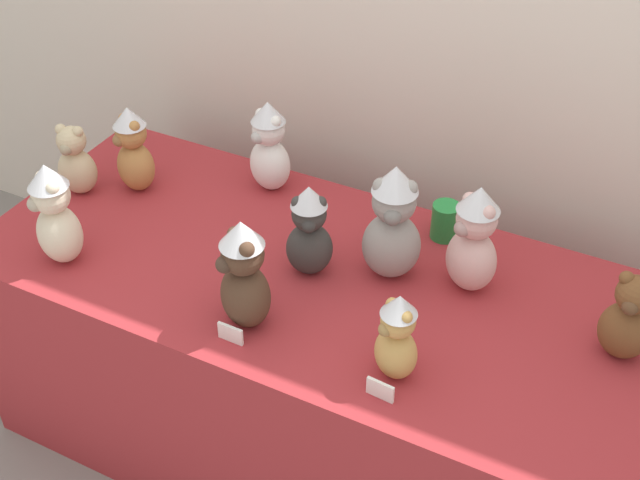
# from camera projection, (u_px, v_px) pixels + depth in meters

# --- Properties ---
(display_table) EXTENTS (1.95, 0.84, 0.73)m
(display_table) POSITION_uv_depth(u_px,v_px,m) (320.00, 367.00, 2.52)
(display_table) COLOR maroon
(display_table) RESTS_ON ground_plane
(teddy_bear_blush) EXTENTS (0.19, 0.18, 0.32)m
(teddy_bear_blush) POSITION_uv_depth(u_px,v_px,m) (474.00, 240.00, 2.16)
(teddy_bear_blush) COLOR beige
(teddy_bear_blush) RESTS_ON display_table
(teddy_bear_ash) EXTENTS (0.19, 0.18, 0.35)m
(teddy_bear_ash) POSITION_uv_depth(u_px,v_px,m) (393.00, 224.00, 2.20)
(teddy_bear_ash) COLOR gray
(teddy_bear_ash) RESTS_ON display_table
(teddy_bear_honey) EXTENTS (0.15, 0.14, 0.25)m
(teddy_bear_honey) POSITION_uv_depth(u_px,v_px,m) (397.00, 337.00, 1.93)
(teddy_bear_honey) COLOR tan
(teddy_bear_honey) RESTS_ON display_table
(teddy_bear_cocoa) EXTENTS (0.19, 0.18, 0.32)m
(teddy_bear_cocoa) POSITION_uv_depth(u_px,v_px,m) (243.00, 276.00, 2.05)
(teddy_bear_cocoa) COLOR #4C3323
(teddy_bear_cocoa) RESTS_ON display_table
(teddy_bear_caramel) EXTENTS (0.16, 0.15, 0.29)m
(teddy_bear_caramel) POSITION_uv_depth(u_px,v_px,m) (133.00, 150.00, 2.54)
(teddy_bear_caramel) COLOR #B27A42
(teddy_bear_caramel) RESTS_ON display_table
(teddy_bear_charcoal) EXTENTS (0.16, 0.15, 0.28)m
(teddy_bear_charcoal) POSITION_uv_depth(u_px,v_px,m) (309.00, 231.00, 2.22)
(teddy_bear_charcoal) COLOR #383533
(teddy_bear_charcoal) RESTS_ON display_table
(teddy_bear_snow) EXTENTS (0.17, 0.15, 0.30)m
(teddy_bear_snow) POSITION_uv_depth(u_px,v_px,m) (269.00, 147.00, 2.54)
(teddy_bear_snow) COLOR white
(teddy_bear_snow) RESTS_ON display_table
(teddy_bear_sand) EXTENTS (0.14, 0.13, 0.24)m
(teddy_bear_sand) POSITION_uv_depth(u_px,v_px,m) (76.00, 162.00, 2.54)
(teddy_bear_sand) COLOR #CCB78E
(teddy_bear_sand) RESTS_ON display_table
(teddy_bear_chestnut) EXTENTS (0.13, 0.12, 0.25)m
(teddy_bear_chestnut) POSITION_uv_depth(u_px,v_px,m) (628.00, 319.00, 1.99)
(teddy_bear_chestnut) COLOR brown
(teddy_bear_chestnut) RESTS_ON display_table
(teddy_bear_cream) EXTENTS (0.18, 0.17, 0.31)m
(teddy_bear_cream) POSITION_uv_depth(u_px,v_px,m) (55.00, 215.00, 2.26)
(teddy_bear_cream) COLOR beige
(teddy_bear_cream) RESTS_ON display_table
(party_cup_green) EXTENTS (0.08, 0.08, 0.11)m
(party_cup_green) POSITION_uv_depth(u_px,v_px,m) (445.00, 221.00, 2.40)
(party_cup_green) COLOR #238C3D
(party_cup_green) RESTS_ON display_table
(name_card_front_left) EXTENTS (0.07, 0.01, 0.05)m
(name_card_front_left) POSITION_uv_depth(u_px,v_px,m) (231.00, 334.00, 2.08)
(name_card_front_left) COLOR white
(name_card_front_left) RESTS_ON display_table
(name_card_front_middle) EXTENTS (0.07, 0.01, 0.05)m
(name_card_front_middle) POSITION_uv_depth(u_px,v_px,m) (380.00, 390.00, 1.93)
(name_card_front_middle) COLOR white
(name_card_front_middle) RESTS_ON display_table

